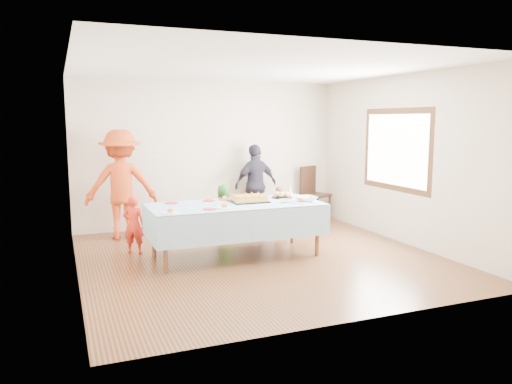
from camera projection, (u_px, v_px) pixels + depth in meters
The scene contains 22 objects.
ground at pixel (260, 257), 7.25m from camera, with size 5.00×5.00×0.00m, color #412312.
room_walls at pixel (264, 135), 7.02m from camera, with size 5.04×5.04×2.72m.
party_table at pixel (236, 207), 7.23m from camera, with size 2.50×1.10×0.78m.
birthday_cake at pixel (249, 199), 7.37m from camera, with size 0.54×0.42×0.10m.
rolls_tray at pixel (282, 195), 7.75m from camera, with size 0.32×0.32×0.10m.
punch_bowl at pixel (306, 199), 7.40m from camera, with size 0.32×0.32×0.08m, color silver.
party_hat at pixel (290, 190), 8.02m from camera, with size 0.11×0.11×0.18m, color white.
fork_pile at pixel (286, 200), 7.30m from camera, with size 0.24×0.18×0.07m, color white, non-canonical shape.
plate_red_far_a at pixel (172, 203), 7.24m from camera, with size 0.20×0.20×0.01m, color red.
plate_red_far_b at pixel (209, 201), 7.46m from camera, with size 0.19×0.19×0.01m, color red.
plate_red_far_c at pixel (225, 199), 7.57m from camera, with size 0.19×0.19×0.01m, color red.
plate_red_far_d at pixel (261, 198), 7.74m from camera, with size 0.18×0.18×0.01m, color red.
plate_red_near at pixel (210, 209), 6.75m from camera, with size 0.18×0.18×0.01m, color red.
plate_white_left at pixel (170, 213), 6.49m from camera, with size 0.24×0.24×0.01m, color white.
plate_white_mid at pixel (224, 208), 6.84m from camera, with size 0.20×0.20×0.01m, color white.
plate_white_right at pixel (301, 203), 7.27m from camera, with size 0.24×0.24×0.01m, color white.
dining_chair at pixel (312, 190), 10.02m from camera, with size 0.60×0.60×1.06m.
toddler_left at pixel (134, 225), 7.41m from camera, with size 0.32×0.21×0.88m, color red.
toddler_mid at pixel (224, 210), 8.58m from camera, with size 0.44×0.28×0.90m, color #256A23.
toddler_right at pixel (278, 208), 9.06m from camera, with size 0.38×0.30×0.79m, color #AB714F.
adult_left at pixel (121, 185), 8.32m from camera, with size 1.18×0.68×1.83m, color #C84219.
adult_right at pixel (256, 185), 9.46m from camera, with size 0.90×0.37×1.53m, color #2D2B3B.
Camera 1 is at (-2.65, -6.52, 1.98)m, focal length 35.00 mm.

